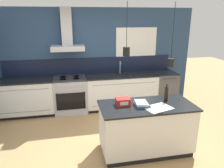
{
  "coord_description": "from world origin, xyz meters",
  "views": [
    {
      "loc": [
        -0.59,
        -3.69,
        2.39
      ],
      "look_at": [
        0.27,
        0.51,
        1.05
      ],
      "focal_mm": 35.0,
      "sensor_mm": 36.0,
      "label": 1
    }
  ],
  "objects": [
    {
      "name": "paper_pile",
      "position": [
        0.85,
        -0.54,
        0.91
      ],
      "size": [
        0.52,
        0.43,
        0.01
      ],
      "color": "silver",
      "rests_on": "kitchen_island"
    },
    {
      "name": "bottle_on_island",
      "position": [
        1.11,
        -0.26,
        1.05
      ],
      "size": [
        0.07,
        0.07,
        0.32
      ],
      "color": "black",
      "rests_on": "kitchen_island"
    },
    {
      "name": "ground_plane",
      "position": [
        0.0,
        0.0,
        0.0
      ],
      "size": [
        16.0,
        16.0,
        0.0
      ],
      "primitive_type": "plane",
      "color": "tan",
      "rests_on": "ground"
    },
    {
      "name": "kitchen_island",
      "position": [
        0.72,
        -0.37,
        0.46
      ],
      "size": [
        1.65,
        0.81,
        0.91
      ],
      "color": "black",
      "rests_on": "ground_plane"
    },
    {
      "name": "book_stack",
      "position": [
        0.61,
        -0.4,
        0.95
      ],
      "size": [
        0.24,
        0.28,
        0.07
      ],
      "color": "#335684",
      "rests_on": "kitchen_island"
    },
    {
      "name": "dishwasher",
      "position": [
        2.01,
        1.69,
        0.46
      ],
      "size": [
        0.59,
        0.65,
        0.91
      ],
      "color": "#4C4C51",
      "rests_on": "ground_plane"
    },
    {
      "name": "oven_range",
      "position": [
        -0.57,
        1.69,
        0.46
      ],
      "size": [
        0.82,
        0.66,
        0.91
      ],
      "color": "#B5B5BA",
      "rests_on": "ground_plane"
    },
    {
      "name": "wall_back",
      "position": [
        -0.02,
        2.0,
        1.35
      ],
      "size": [
        5.6,
        2.47,
        2.6
      ],
      "color": "navy",
      "rests_on": "ground_plane"
    },
    {
      "name": "red_supply_box",
      "position": [
        0.3,
        -0.28,
        0.97
      ],
      "size": [
        0.24,
        0.19,
        0.12
      ],
      "color": "red",
      "rests_on": "kitchen_island"
    },
    {
      "name": "counter_run_sink",
      "position": [
        0.77,
        1.69,
        0.46
      ],
      "size": [
        1.89,
        0.64,
        1.24
      ],
      "color": "black",
      "rests_on": "ground_plane"
    },
    {
      "name": "counter_run_left",
      "position": [
        -1.67,
        1.69,
        0.46
      ],
      "size": [
        1.4,
        0.64,
        0.91
      ],
      "color": "black",
      "rests_on": "ground_plane"
    }
  ]
}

